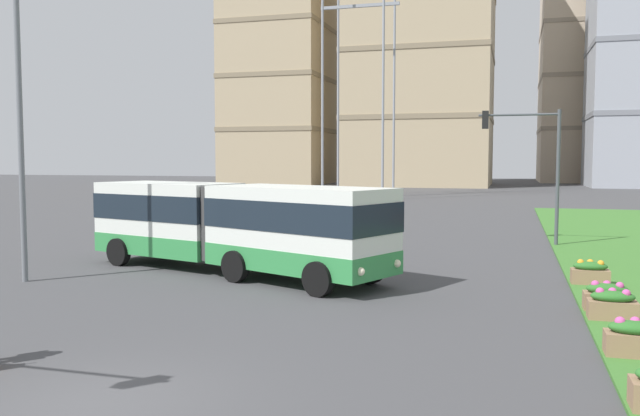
{
  "coord_description": "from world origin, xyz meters",
  "views": [
    {
      "loc": [
        6.18,
        -8.66,
        3.84
      ],
      "look_at": [
        -0.05,
        12.65,
        2.2
      ],
      "focal_mm": 36.86,
      "sensor_mm": 36.0,
      "label": 1
    }
  ],
  "objects_px": {
    "flower_planter_2": "(612,305)",
    "apartment_tower_westcentre": "(422,27)",
    "traffic_light_far_right": "(532,153)",
    "flower_planter_1": "(635,338)",
    "streetlight_left": "(20,115)",
    "apartment_tower_west": "(281,57)",
    "apartment_tower_centre": "(593,57)",
    "articulated_bus": "(234,225)",
    "car_grey_wagon": "(259,221)",
    "flower_planter_3": "(607,297)",
    "flower_planter_4": "(590,272)"
  },
  "relations": [
    {
      "from": "flower_planter_3",
      "to": "apartment_tower_centre",
      "type": "xyz_separation_m",
      "value": [
        10.64,
        105.12,
        21.0
      ]
    },
    {
      "from": "traffic_light_far_right",
      "to": "apartment_tower_centre",
      "type": "distance_m",
      "value": 94.39
    },
    {
      "from": "flower_planter_1",
      "to": "streetlight_left",
      "type": "relative_size",
      "value": 0.12
    },
    {
      "from": "flower_planter_1",
      "to": "traffic_light_far_right",
      "type": "relative_size",
      "value": 0.18
    },
    {
      "from": "articulated_bus",
      "to": "flower_planter_2",
      "type": "xyz_separation_m",
      "value": [
        11.31,
        -3.72,
        -1.23
      ]
    },
    {
      "from": "apartment_tower_centre",
      "to": "flower_planter_4",
      "type": "bearing_deg",
      "value": -95.99
    },
    {
      "from": "streetlight_left",
      "to": "car_grey_wagon",
      "type": "bearing_deg",
      "value": 79.83
    },
    {
      "from": "flower_planter_3",
      "to": "streetlight_left",
      "type": "height_order",
      "value": "streetlight_left"
    },
    {
      "from": "apartment_tower_west",
      "to": "apartment_tower_centre",
      "type": "height_order",
      "value": "apartment_tower_centre"
    },
    {
      "from": "apartment_tower_west",
      "to": "traffic_light_far_right",
      "type": "bearing_deg",
      "value": -62.28
    },
    {
      "from": "flower_planter_2",
      "to": "streetlight_left",
      "type": "xyz_separation_m",
      "value": [
        -17.02,
        0.46,
        4.78
      ]
    },
    {
      "from": "flower_planter_2",
      "to": "apartment_tower_centre",
      "type": "height_order",
      "value": "apartment_tower_centre"
    },
    {
      "from": "apartment_tower_west",
      "to": "apartment_tower_centre",
      "type": "distance_m",
      "value": 53.69
    },
    {
      "from": "flower_planter_1",
      "to": "apartment_tower_centre",
      "type": "distance_m",
      "value": 111.59
    },
    {
      "from": "apartment_tower_west",
      "to": "flower_planter_2",
      "type": "bearing_deg",
      "value": -65.5
    },
    {
      "from": "flower_planter_4",
      "to": "apartment_tower_west",
      "type": "relative_size",
      "value": 0.03
    },
    {
      "from": "articulated_bus",
      "to": "flower_planter_3",
      "type": "bearing_deg",
      "value": -13.76
    },
    {
      "from": "articulated_bus",
      "to": "apartment_tower_westcentre",
      "type": "height_order",
      "value": "apartment_tower_westcentre"
    },
    {
      "from": "articulated_bus",
      "to": "flower_planter_1",
      "type": "relative_size",
      "value": 10.79
    },
    {
      "from": "flower_planter_1",
      "to": "flower_planter_2",
      "type": "bearing_deg",
      "value": 90.0
    },
    {
      "from": "flower_planter_4",
      "to": "apartment_tower_westcentre",
      "type": "xyz_separation_m",
      "value": [
        -15.66,
        78.04,
        23.05
      ]
    },
    {
      "from": "articulated_bus",
      "to": "apartment_tower_westcentre",
      "type": "distance_m",
      "value": 82.01
    },
    {
      "from": "flower_planter_2",
      "to": "articulated_bus",
      "type": "bearing_deg",
      "value": 161.79
    },
    {
      "from": "flower_planter_1",
      "to": "flower_planter_4",
      "type": "distance_m",
      "value": 7.62
    },
    {
      "from": "car_grey_wagon",
      "to": "flower_planter_2",
      "type": "height_order",
      "value": "car_grey_wagon"
    },
    {
      "from": "articulated_bus",
      "to": "traffic_light_far_right",
      "type": "relative_size",
      "value": 1.97
    },
    {
      "from": "flower_planter_2",
      "to": "apartment_tower_west",
      "type": "xyz_separation_m",
      "value": [
        -38.52,
        84.5,
        19.96
      ]
    },
    {
      "from": "flower_planter_3",
      "to": "traffic_light_far_right",
      "type": "distance_m",
      "value": 13.72
    },
    {
      "from": "traffic_light_far_right",
      "to": "apartment_tower_westcentre",
      "type": "bearing_deg",
      "value": 101.66
    },
    {
      "from": "traffic_light_far_right",
      "to": "apartment_tower_westcentre",
      "type": "xyz_separation_m",
      "value": [
        -14.15,
        68.57,
        19.35
      ]
    },
    {
      "from": "flower_planter_2",
      "to": "apartment_tower_westcentre",
      "type": "height_order",
      "value": "apartment_tower_westcentre"
    },
    {
      "from": "flower_planter_1",
      "to": "flower_planter_2",
      "type": "relative_size",
      "value": 1.0
    },
    {
      "from": "articulated_bus",
      "to": "flower_planter_4",
      "type": "xyz_separation_m",
      "value": [
        11.31,
        0.89,
        -1.23
      ]
    },
    {
      "from": "articulated_bus",
      "to": "flower_planter_3",
      "type": "xyz_separation_m",
      "value": [
        11.31,
        -2.77,
        -1.23
      ]
    },
    {
      "from": "apartment_tower_westcentre",
      "to": "flower_planter_4",
      "type": "bearing_deg",
      "value": -78.65
    },
    {
      "from": "flower_planter_2",
      "to": "apartment_tower_westcentre",
      "type": "distance_m",
      "value": 87.22
    },
    {
      "from": "traffic_light_far_right",
      "to": "streetlight_left",
      "type": "relative_size",
      "value": 0.63
    },
    {
      "from": "articulated_bus",
      "to": "traffic_light_far_right",
      "type": "xyz_separation_m",
      "value": [
        9.8,
        10.36,
        2.47
      ]
    },
    {
      "from": "car_grey_wagon",
      "to": "streetlight_left",
      "type": "relative_size",
      "value": 0.48
    },
    {
      "from": "apartment_tower_west",
      "to": "apartment_tower_centre",
      "type": "bearing_deg",
      "value": 23.69
    },
    {
      "from": "flower_planter_1",
      "to": "articulated_bus",
      "type": "bearing_deg",
      "value": 149.26
    },
    {
      "from": "car_grey_wagon",
      "to": "streetlight_left",
      "type": "bearing_deg",
      "value": -100.17
    },
    {
      "from": "flower_planter_4",
      "to": "apartment_tower_westcentre",
      "type": "distance_m",
      "value": 82.87
    },
    {
      "from": "flower_planter_1",
      "to": "flower_planter_4",
      "type": "relative_size",
      "value": 1.0
    },
    {
      "from": "apartment_tower_westcentre",
      "to": "apartment_tower_centre",
      "type": "relative_size",
      "value": 1.1
    },
    {
      "from": "flower_planter_1",
      "to": "apartment_tower_west",
      "type": "height_order",
      "value": "apartment_tower_west"
    },
    {
      "from": "articulated_bus",
      "to": "apartment_tower_westcentre",
      "type": "bearing_deg",
      "value": 93.15
    },
    {
      "from": "articulated_bus",
      "to": "car_grey_wagon",
      "type": "distance_m",
      "value": 10.98
    },
    {
      "from": "flower_planter_3",
      "to": "apartment_tower_centre",
      "type": "distance_m",
      "value": 107.72
    },
    {
      "from": "streetlight_left",
      "to": "apartment_tower_westcentre",
      "type": "bearing_deg",
      "value": 89.05
    }
  ]
}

